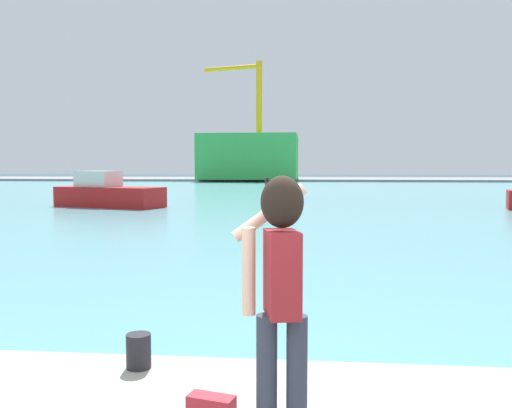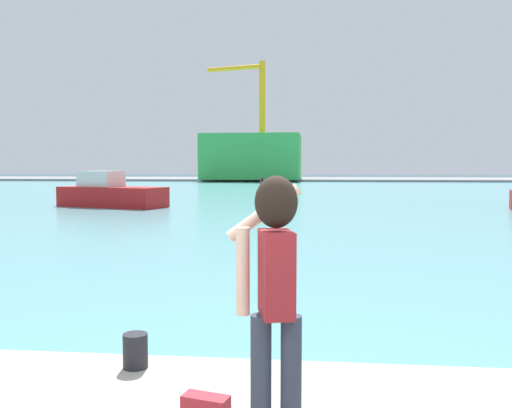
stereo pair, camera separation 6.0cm
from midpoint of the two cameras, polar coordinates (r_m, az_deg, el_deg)
ground_plane at (r=53.04m, az=5.34°, el=1.31°), size 220.00×220.00×0.00m
harbor_water at (r=55.03m, az=5.37°, el=1.41°), size 140.00×100.00×0.02m
far_shore_dock at (r=95.00m, az=5.65°, el=2.58°), size 140.00×20.00×0.37m
person_photographer at (r=3.62m, az=2.40°, el=-7.76°), size 0.53×0.54×1.74m
harbor_bollard at (r=5.16m, az=-12.12°, el=-14.72°), size 0.22×0.22×0.31m
boat_moored at (r=33.77m, az=-14.88°, el=1.05°), size 6.94×4.29×2.13m
warehouse_left at (r=89.58m, az=-0.30°, el=4.91°), size 15.44×13.75×7.11m
port_crane at (r=89.74m, az=0.09°, el=9.79°), size 9.90×3.58×18.88m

